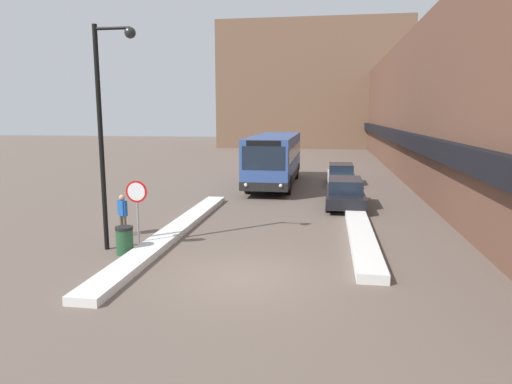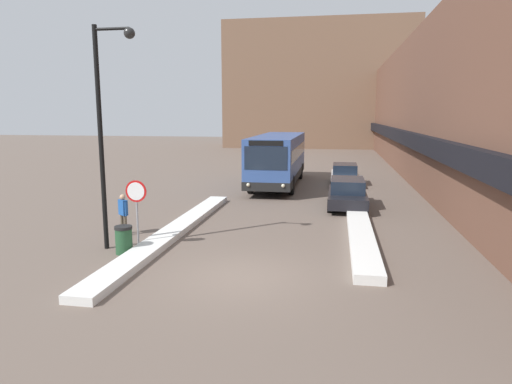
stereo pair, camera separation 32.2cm
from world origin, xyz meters
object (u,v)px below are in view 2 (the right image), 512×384
parked_car_back (345,174)px  street_lamp (106,117)px  stop_sign (136,199)px  trash_bin (124,240)px  pedestrian (123,211)px  parked_car_front (347,193)px  city_bus (278,158)px

parked_car_back → street_lamp: bearing=-116.6°
parked_car_back → stop_sign: 17.76m
stop_sign → trash_bin: bearing=-104.5°
parked_car_back → pedestrian: (-8.68, -14.54, 0.27)m
pedestrian → trash_bin: size_ratio=1.68×
parked_car_front → pedestrian: 11.13m
city_bus → parked_car_back: bearing=14.5°
stop_sign → pedestrian: 2.18m
parked_car_front → parked_car_back: 7.57m
parked_car_front → street_lamp: bearing=-133.0°
parked_car_front → street_lamp: (-8.19, -8.80, 3.83)m
city_bus → parked_car_back: city_bus is taller
stop_sign → street_lamp: street_lamp is taller
street_lamp → parked_car_back: bearing=63.4°
stop_sign → pedestrian: size_ratio=1.50×
street_lamp → pedestrian: size_ratio=4.69×
parked_car_front → stop_sign: (-7.38, -8.54, 1.02)m
parked_car_front → street_lamp: street_lamp is taller
city_bus → street_lamp: 15.98m
city_bus → street_lamp: street_lamp is taller
city_bus → stop_sign: bearing=-101.5°
parked_car_front → parked_car_back: (-0.00, 7.57, -0.03)m
city_bus → street_lamp: (-3.86, -15.26, 2.76)m
city_bus → trash_bin: 16.10m
city_bus → trash_bin: (-3.24, -15.71, -1.32)m
city_bus → parked_car_front: 7.85m
street_lamp → pedestrian: (-0.48, 1.83, -3.59)m
pedestrian → stop_sign: bearing=-13.2°
parked_car_back → stop_sign: (-7.38, -16.11, 1.05)m
stop_sign → trash_bin: size_ratio=2.53×
city_bus → street_lamp: bearing=-104.2°
parked_car_front → street_lamp: size_ratio=0.62×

